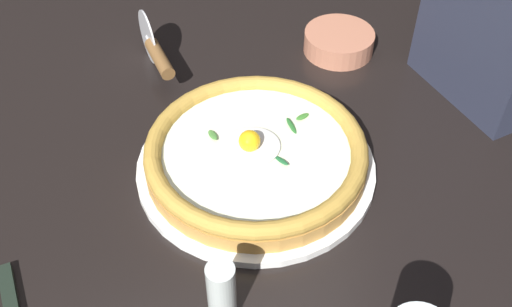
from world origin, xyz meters
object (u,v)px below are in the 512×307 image
side_bowl (339,42)px  pizza_cutter (155,50)px  pizza (256,153)px  pepper_shaker (222,293)px

side_bowl → pizza_cutter: 0.31m
pizza → pizza_cutter: size_ratio=1.96×
side_bowl → pepper_shaker: (-0.35, -0.40, 0.03)m
side_bowl → pepper_shaker: size_ratio=1.31×
side_bowl → pepper_shaker: bearing=-131.3°
pizza → pepper_shaker: bearing=-121.3°
pizza_cutter → side_bowl: bearing=-10.5°
side_bowl → pizza_cutter: pizza_cutter is taller
side_bowl → pepper_shaker: pepper_shaker is taller
pizza_cutter → pepper_shaker: 0.46m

